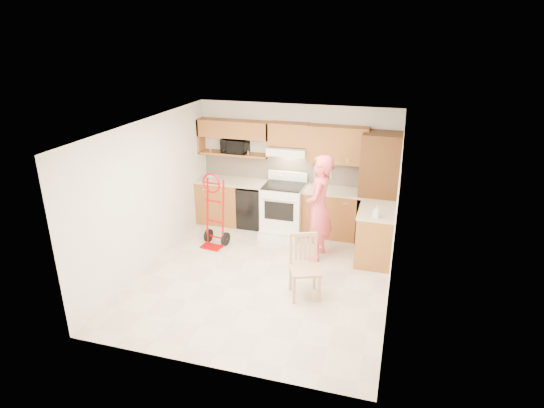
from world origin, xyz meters
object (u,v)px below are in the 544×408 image
at_px(person, 319,208).
at_px(hand_truck, 213,214).
at_px(microwave, 235,146).
at_px(range, 283,206).
at_px(dining_chair, 305,268).

xyz_separation_m(person, hand_truck, (-1.96, -0.09, -0.30)).
xyz_separation_m(microwave, hand_truck, (0.00, -1.26, -0.99)).
xyz_separation_m(microwave, person, (1.96, -1.16, -0.69)).
distance_m(range, dining_chair, 2.32).
height_order(microwave, range, microwave).
bearing_deg(person, range, -131.04).
height_order(range, dining_chair, range).
xyz_separation_m(person, dining_chair, (0.05, -1.31, -0.46)).
bearing_deg(microwave, person, -28.14).
height_order(microwave, person, person).
bearing_deg(range, person, -43.51).
distance_m(microwave, dining_chair, 3.39).
relative_size(person, hand_truck, 1.47).
height_order(person, dining_chair, person).
bearing_deg(range, microwave, 162.63).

